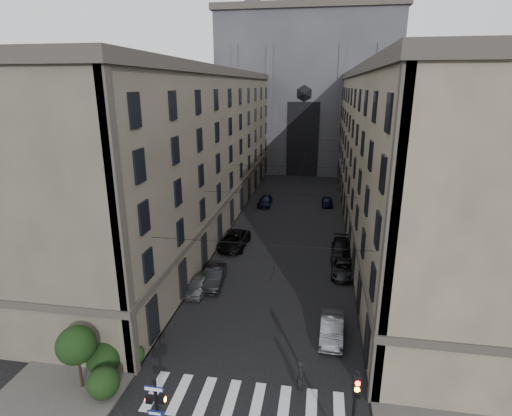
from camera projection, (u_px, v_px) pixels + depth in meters
The scene contains 19 objects.
sidewalk_left at pixel (211, 218), 53.16m from camera, with size 7.00×80.00×0.15m, color #383533.
sidewalk_right at pixel (373, 226), 49.90m from camera, with size 7.00×80.00×0.15m, color #383533.
zebra_crossing at pixel (244, 402), 22.32m from camera, with size 11.00×3.20×0.01m, color beige.
building_left at pixel (186, 148), 50.88m from camera, with size 13.60×60.60×18.85m.
building_right at pixel (406, 153), 46.72m from camera, with size 13.60×60.60×18.85m.
gothic_tower at pixel (307, 81), 83.05m from camera, with size 35.00×23.00×58.00m.
pedestrian_signal_left at pixel (157, 408), 18.88m from camera, with size 1.02×0.38×4.00m.
traffic_light_right at pixel (354, 409), 17.58m from camera, with size 0.34×0.50×5.20m.
shrub_cluster at pixel (96, 358), 23.15m from camera, with size 3.90×4.40×3.90m.
tram_wires at pixel (291, 168), 49.07m from camera, with size 14.00×60.00×0.43m.
car_left_near at pixel (198, 285), 33.99m from camera, with size 1.55×3.84×1.31m, color slate.
car_left_midnear at pixel (214, 277), 35.17m from camera, with size 1.63×4.66×1.54m, color black.
car_left_midfar at pixel (234, 240), 43.38m from camera, with size 2.66×5.77×1.60m, color black.
car_left_far at pixel (265, 201), 58.67m from camera, with size 1.86×4.59×1.33m, color black.
car_right_near at pixel (332, 328), 27.80m from camera, with size 1.55×4.45×1.47m, color slate.
car_right_midnear at pixel (343, 268), 37.12m from camera, with size 2.11×4.58×1.27m, color black.
car_right_midfar at pixel (342, 249), 41.08m from camera, with size 2.19×5.39×1.56m, color black.
car_right_far at pixel (327, 202), 58.45m from camera, with size 1.52×3.77×1.28m, color black.
pedestrian at pixel (300, 376), 22.92m from camera, with size 0.71×0.46×1.93m, color black.
Camera 1 is at (3.61, -12.78, 16.95)m, focal length 28.00 mm.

